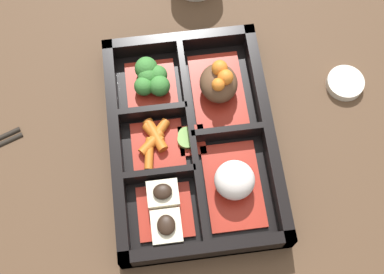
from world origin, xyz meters
The scene contains 10 objects.
ground_plane centered at (0.00, 0.00, 0.00)m, with size 3.00×3.00×0.00m, color #4C3523.
bento_base centered at (0.00, 0.00, 0.01)m, with size 0.30×0.21×0.01m.
bento_rim centered at (0.00, 0.00, 0.02)m, with size 0.30×0.21×0.04m.
bowl_stew centered at (-0.07, 0.04, 0.03)m, with size 0.11×0.07×0.06m.
bowl_rice centered at (0.07, 0.04, 0.03)m, with size 0.11×0.07×0.05m.
bowl_greens centered at (-0.09, -0.04, 0.03)m, with size 0.07×0.07×0.04m.
bowl_carrots centered at (0.00, -0.05, 0.02)m, with size 0.07×0.07×0.02m.
bowl_tofu centered at (0.09, -0.04, 0.02)m, with size 0.08×0.07×0.03m.
bowl_pickles centered at (0.00, 0.00, 0.02)m, with size 0.04×0.03×0.01m.
sauce_dish centered at (-0.06, 0.22, 0.01)m, with size 0.05×0.05×0.01m.
Camera 1 is at (0.26, -0.03, 0.65)m, focal length 50.00 mm.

